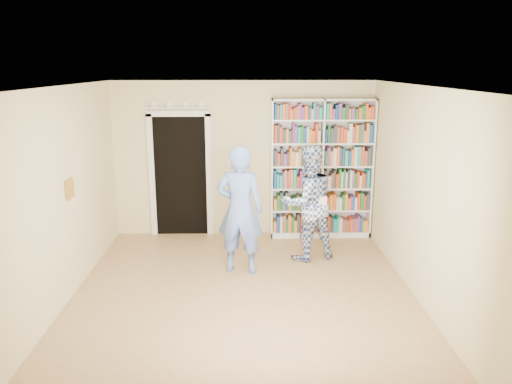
# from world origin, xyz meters

# --- Properties ---
(floor) EXTENTS (5.00, 5.00, 0.00)m
(floor) POSITION_xyz_m (0.00, 0.00, 0.00)
(floor) COLOR #A5734F
(floor) RESTS_ON ground
(ceiling) EXTENTS (5.00, 5.00, 0.00)m
(ceiling) POSITION_xyz_m (0.00, 0.00, 2.70)
(ceiling) COLOR white
(ceiling) RESTS_ON wall_back
(wall_back) EXTENTS (4.50, 0.00, 4.50)m
(wall_back) POSITION_xyz_m (0.00, 2.50, 1.35)
(wall_back) COLOR beige
(wall_back) RESTS_ON floor
(wall_left) EXTENTS (0.00, 5.00, 5.00)m
(wall_left) POSITION_xyz_m (-2.25, 0.00, 1.35)
(wall_left) COLOR beige
(wall_left) RESTS_ON floor
(wall_right) EXTENTS (0.00, 5.00, 5.00)m
(wall_right) POSITION_xyz_m (2.25, 0.00, 1.35)
(wall_right) COLOR beige
(wall_right) RESTS_ON floor
(bookshelf) EXTENTS (1.75, 0.33, 2.40)m
(bookshelf) POSITION_xyz_m (1.35, 2.34, 1.21)
(bookshelf) COLOR white
(bookshelf) RESTS_ON floor
(doorway) EXTENTS (1.10, 0.08, 2.43)m
(doorway) POSITION_xyz_m (-1.10, 2.48, 1.18)
(doorway) COLOR black
(doorway) RESTS_ON floor
(wall_art) EXTENTS (0.03, 0.25, 0.25)m
(wall_art) POSITION_xyz_m (-2.23, 0.20, 1.40)
(wall_art) COLOR brown
(wall_art) RESTS_ON wall_left
(man_blue) EXTENTS (0.76, 0.58, 1.87)m
(man_blue) POSITION_xyz_m (-0.05, 0.78, 0.93)
(man_blue) COLOR #6386DE
(man_blue) RESTS_ON floor
(man_plaid) EXTENTS (1.05, 0.94, 1.79)m
(man_plaid) POSITION_xyz_m (0.99, 1.27, 0.90)
(man_plaid) COLOR navy
(man_plaid) RESTS_ON floor
(paper_sheet) EXTENTS (0.18, 0.07, 0.27)m
(paper_sheet) POSITION_xyz_m (1.16, 1.06, 0.91)
(paper_sheet) COLOR white
(paper_sheet) RESTS_ON man_plaid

